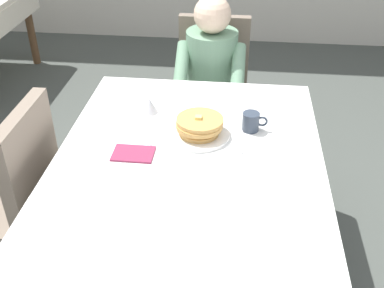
{
  "coord_description": "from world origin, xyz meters",
  "views": [
    {
      "loc": [
        0.18,
        -1.51,
        1.84
      ],
      "look_at": [
        0.01,
        0.06,
        0.79
      ],
      "focal_mm": 43.49,
      "sensor_mm": 36.0,
      "label": 1
    }
  ],
  "objects_px": {
    "diner_person": "(211,73)",
    "knife_right_of_plate": "(242,140)",
    "dining_table_main": "(188,180)",
    "syrup_pitcher": "(150,106)",
    "cup_coffee": "(251,122)",
    "breakfast_stack": "(199,125)",
    "fork_left_of_plate": "(155,135)",
    "plate_breakfast": "(198,134)",
    "chair_diner": "(212,83)",
    "spoon_near_edge": "(177,179)",
    "chair_left_side": "(15,190)"
  },
  "relations": [
    {
      "from": "diner_person",
      "to": "knife_right_of_plate",
      "type": "height_order",
      "value": "diner_person"
    },
    {
      "from": "dining_table_main",
      "to": "syrup_pitcher",
      "type": "xyz_separation_m",
      "value": [
        -0.23,
        0.39,
        0.13
      ]
    },
    {
      "from": "dining_table_main",
      "to": "cup_coffee",
      "type": "height_order",
      "value": "cup_coffee"
    },
    {
      "from": "diner_person",
      "to": "breakfast_stack",
      "type": "distance_m",
      "value": 0.82
    },
    {
      "from": "breakfast_stack",
      "to": "fork_left_of_plate",
      "type": "xyz_separation_m",
      "value": [
        -0.19,
        -0.02,
        -0.05
      ]
    },
    {
      "from": "cup_coffee",
      "to": "plate_breakfast",
      "type": "bearing_deg",
      "value": -162.33
    },
    {
      "from": "plate_breakfast",
      "to": "syrup_pitcher",
      "type": "distance_m",
      "value": 0.31
    },
    {
      "from": "diner_person",
      "to": "syrup_pitcher",
      "type": "distance_m",
      "value": 0.68
    },
    {
      "from": "syrup_pitcher",
      "to": "fork_left_of_plate",
      "type": "distance_m",
      "value": 0.21
    },
    {
      "from": "dining_table_main",
      "to": "plate_breakfast",
      "type": "relative_size",
      "value": 5.44
    },
    {
      "from": "chair_diner",
      "to": "diner_person",
      "type": "relative_size",
      "value": 0.83
    },
    {
      "from": "fork_left_of_plate",
      "to": "spoon_near_edge",
      "type": "bearing_deg",
      "value": -148.64
    },
    {
      "from": "knife_right_of_plate",
      "to": "dining_table_main",
      "type": "bearing_deg",
      "value": 129.25
    },
    {
      "from": "diner_person",
      "to": "cup_coffee",
      "type": "height_order",
      "value": "diner_person"
    },
    {
      "from": "diner_person",
      "to": "knife_right_of_plate",
      "type": "xyz_separation_m",
      "value": [
        0.19,
        -0.83,
        0.07
      ]
    },
    {
      "from": "breakfast_stack",
      "to": "chair_diner",
      "type": "bearing_deg",
      "value": 90.45
    },
    {
      "from": "dining_table_main",
      "to": "spoon_near_edge",
      "type": "bearing_deg",
      "value": -102.76
    },
    {
      "from": "dining_table_main",
      "to": "plate_breakfast",
      "type": "distance_m",
      "value": 0.23
    },
    {
      "from": "diner_person",
      "to": "chair_left_side",
      "type": "distance_m",
      "value": 1.29
    },
    {
      "from": "plate_breakfast",
      "to": "knife_right_of_plate",
      "type": "bearing_deg",
      "value": -6.01
    },
    {
      "from": "plate_breakfast",
      "to": "knife_right_of_plate",
      "type": "relative_size",
      "value": 1.4
    },
    {
      "from": "spoon_near_edge",
      "to": "chair_diner",
      "type": "bearing_deg",
      "value": 80.81
    },
    {
      "from": "chair_diner",
      "to": "syrup_pitcher",
      "type": "relative_size",
      "value": 11.62
    },
    {
      "from": "chair_left_side",
      "to": "diner_person",
      "type": "bearing_deg",
      "value": -37.91
    },
    {
      "from": "dining_table_main",
      "to": "fork_left_of_plate",
      "type": "xyz_separation_m",
      "value": [
        -0.17,
        0.19,
        0.09
      ]
    },
    {
      "from": "syrup_pitcher",
      "to": "spoon_near_edge",
      "type": "distance_m",
      "value": 0.54
    },
    {
      "from": "dining_table_main",
      "to": "spoon_near_edge",
      "type": "xyz_separation_m",
      "value": [
        -0.03,
        -0.11,
        0.09
      ]
    },
    {
      "from": "chair_diner",
      "to": "breakfast_stack",
      "type": "distance_m",
      "value": 1.0
    },
    {
      "from": "knife_right_of_plate",
      "to": "plate_breakfast",
      "type": "bearing_deg",
      "value": 81.92
    },
    {
      "from": "chair_diner",
      "to": "spoon_near_edge",
      "type": "xyz_separation_m",
      "value": [
        -0.04,
        -1.28,
        0.21
      ]
    },
    {
      "from": "dining_table_main",
      "to": "syrup_pitcher",
      "type": "bearing_deg",
      "value": 120.3
    },
    {
      "from": "breakfast_stack",
      "to": "spoon_near_edge",
      "type": "xyz_separation_m",
      "value": [
        -0.05,
        -0.32,
        -0.05
      ]
    },
    {
      "from": "breakfast_stack",
      "to": "diner_person",
      "type": "bearing_deg",
      "value": 90.54
    },
    {
      "from": "diner_person",
      "to": "chair_left_side",
      "type": "xyz_separation_m",
      "value": [
        -0.79,
        -1.01,
        -0.14
      ]
    },
    {
      "from": "dining_table_main",
      "to": "breakfast_stack",
      "type": "xyz_separation_m",
      "value": [
        0.03,
        0.2,
        0.14
      ]
    },
    {
      "from": "diner_person",
      "to": "spoon_near_edge",
      "type": "distance_m",
      "value": 1.13
    },
    {
      "from": "syrup_pitcher",
      "to": "chair_left_side",
      "type": "bearing_deg",
      "value": -144.66
    },
    {
      "from": "plate_breakfast",
      "to": "fork_left_of_plate",
      "type": "distance_m",
      "value": 0.19
    },
    {
      "from": "chair_diner",
      "to": "knife_right_of_plate",
      "type": "distance_m",
      "value": 1.02
    },
    {
      "from": "cup_coffee",
      "to": "breakfast_stack",
      "type": "bearing_deg",
      "value": -161.37
    },
    {
      "from": "chair_diner",
      "to": "spoon_near_edge",
      "type": "height_order",
      "value": "chair_diner"
    },
    {
      "from": "plate_breakfast",
      "to": "fork_left_of_plate",
      "type": "height_order",
      "value": "plate_breakfast"
    },
    {
      "from": "dining_table_main",
      "to": "chair_left_side",
      "type": "height_order",
      "value": "chair_left_side"
    },
    {
      "from": "dining_table_main",
      "to": "breakfast_stack",
      "type": "relative_size",
      "value": 7.24
    },
    {
      "from": "spoon_near_edge",
      "to": "chair_left_side",
      "type": "bearing_deg",
      "value": 164.22
    },
    {
      "from": "plate_breakfast",
      "to": "fork_left_of_plate",
      "type": "bearing_deg",
      "value": -173.99
    },
    {
      "from": "dining_table_main",
      "to": "fork_left_of_plate",
      "type": "bearing_deg",
      "value": 131.53
    },
    {
      "from": "chair_left_side",
      "to": "breakfast_stack",
      "type": "distance_m",
      "value": 0.86
    },
    {
      "from": "breakfast_stack",
      "to": "fork_left_of_plate",
      "type": "height_order",
      "value": "breakfast_stack"
    },
    {
      "from": "cup_coffee",
      "to": "spoon_near_edge",
      "type": "bearing_deg",
      "value": -125.24
    }
  ]
}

